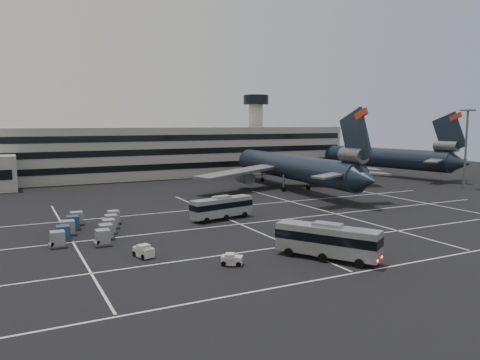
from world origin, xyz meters
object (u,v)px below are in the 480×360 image
Objects in this scene: bus_far at (222,206)px; tug_a at (144,251)px; trijet_main at (293,167)px; bus_near at (327,240)px; uld_cluster at (88,227)px.

tug_a is (-16.70, -15.33, -1.34)m from bus_far.
bus_far is (-28.10, -22.51, -3.20)m from trijet_main.
bus_far is 3.89× the size of tug_a.
bus_near is at bearing -45.38° from tug_a.
bus_near is 0.68× the size of uld_cluster.
uld_cluster is (-3.82, 14.49, 0.26)m from tug_a.
trijet_main is 5.29× the size of bus_far.
uld_cluster is (-21.92, 24.50, -1.30)m from bus_near.
bus_near is 32.90m from uld_cluster.
trijet_main is at bearing 29.16° from bus_near.
tug_a is at bearing -136.36° from trijet_main.
bus_near is (-26.71, -47.85, -2.98)m from trijet_main.
bus_near is 25.38m from bus_far.
tug_a is at bearing -75.24° from uld_cluster.
uld_cluster is at bearing 80.70° from bus_far.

